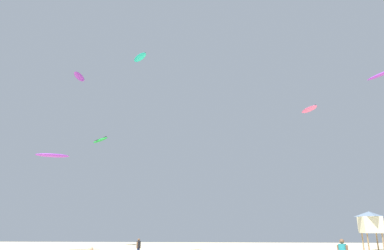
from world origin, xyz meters
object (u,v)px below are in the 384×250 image
at_px(person_right, 139,246).
at_px(kite_aloft_4, 140,57).
at_px(kite_aloft_6, 309,109).
at_px(kite_aloft_7, 100,140).
at_px(kite_aloft_1, 382,74).
at_px(kite_aloft_3, 52,155).
at_px(lifeguard_tower, 370,222).
at_px(kite_aloft_2, 79,77).

xyz_separation_m(person_right, kite_aloft_4, (-1.74, 4.24, 19.61)).
bearing_deg(kite_aloft_6, kite_aloft_7, 171.97).
relative_size(kite_aloft_1, kite_aloft_3, 0.90).
bearing_deg(person_right, kite_aloft_6, 57.87).
height_order(kite_aloft_1, kite_aloft_7, kite_aloft_1).
distance_m(lifeguard_tower, kite_aloft_3, 36.12).
distance_m(kite_aloft_6, kite_aloft_7, 30.70).
bearing_deg(kite_aloft_3, kite_aloft_2, 101.34).
height_order(lifeguard_tower, kite_aloft_1, kite_aloft_1).
bearing_deg(kite_aloft_7, kite_aloft_6, -8.03).
bearing_deg(kite_aloft_2, person_right, -49.72).
bearing_deg(kite_aloft_1, person_right, -166.18).
relative_size(person_right, kite_aloft_2, 0.45).
distance_m(kite_aloft_2, kite_aloft_7, 10.10).
distance_m(person_right, kite_aloft_6, 29.88).
bearing_deg(kite_aloft_2, kite_aloft_7, 50.11).
height_order(kite_aloft_2, kite_aloft_7, kite_aloft_2).
bearing_deg(kite_aloft_3, kite_aloft_6, 14.14).
height_order(kite_aloft_2, kite_aloft_3, kite_aloft_2).
bearing_deg(kite_aloft_6, kite_aloft_2, 178.37).
bearing_deg(kite_aloft_2, kite_aloft_3, -78.66).
height_order(lifeguard_tower, kite_aloft_2, kite_aloft_2).
xyz_separation_m(kite_aloft_3, kite_aloft_6, (31.31, 7.89, 7.32)).
relative_size(lifeguard_tower, kite_aloft_7, 1.10).
height_order(kite_aloft_1, kite_aloft_3, kite_aloft_1).
bearing_deg(kite_aloft_3, kite_aloft_1, -3.37).
height_order(person_right, kite_aloft_7, kite_aloft_7).
bearing_deg(kite_aloft_7, person_right, -60.28).
relative_size(kite_aloft_1, kite_aloft_6, 1.07).
relative_size(kite_aloft_3, kite_aloft_7, 1.02).
relative_size(kite_aloft_1, kite_aloft_2, 1.02).
height_order(kite_aloft_4, kite_aloft_7, kite_aloft_4).
distance_m(kite_aloft_1, kite_aloft_2, 40.51).
distance_m(kite_aloft_1, kite_aloft_7, 38.54).
distance_m(lifeguard_tower, kite_aloft_4, 30.72).
bearing_deg(kite_aloft_1, kite_aloft_4, -176.25).
distance_m(lifeguard_tower, kite_aloft_1, 15.86).
height_order(kite_aloft_6, kite_aloft_7, kite_aloft_6).
bearing_deg(lifeguard_tower, kite_aloft_2, 170.63).
height_order(lifeguard_tower, kite_aloft_6, kite_aloft_6).
bearing_deg(kite_aloft_2, kite_aloft_6, -1.63).
bearing_deg(kite_aloft_4, lifeguard_tower, 15.08).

